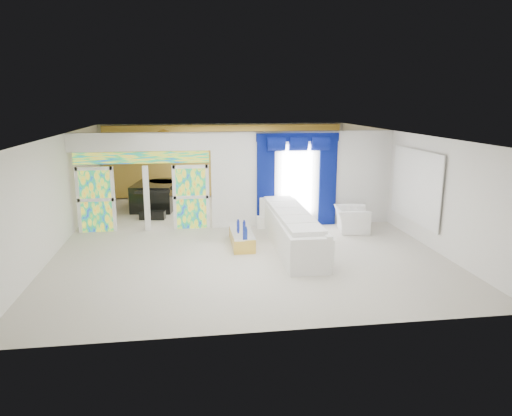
{
  "coord_description": "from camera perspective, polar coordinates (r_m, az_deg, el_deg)",
  "views": [
    {
      "loc": [
        -1.42,
        -13.35,
        3.94
      ],
      "look_at": [
        0.3,
        -1.2,
        1.1
      ],
      "focal_mm": 32.83,
      "sensor_mm": 36.0,
      "label": 1
    }
  ],
  "objects": [
    {
      "name": "blue_drape_right",
      "position": [
        15.08,
        8.73,
        3.18
      ],
      "size": [
        0.55,
        0.1,
        2.8
      ],
      "primitive_type": "cube",
      "color": "#04144B",
      "rests_on": "ground"
    },
    {
      "name": "white_sofa",
      "position": [
        12.89,
        4.38,
        -2.77
      ],
      "size": [
        1.07,
        4.62,
        0.88
      ],
      "primitive_type": "cube",
      "rotation": [
        0.0,
        0.0,
        -0.02
      ],
      "color": "white",
      "rests_on": "ground"
    },
    {
      "name": "window_pane",
      "position": [
        14.84,
        4.99,
        3.32
      ],
      "size": [
        1.0,
        0.02,
        2.3
      ],
      "primitive_type": "cube",
      "color": "white",
      "rests_on": "dividing_wall"
    },
    {
      "name": "stained_panel_right",
      "position": [
        14.65,
        -7.91,
        1.33
      ],
      "size": [
        0.95,
        0.04,
        2.0
      ],
      "primitive_type": "cube",
      "color": "#994C3F",
      "rests_on": "ground"
    },
    {
      "name": "grand_piano",
      "position": [
        17.68,
        -12.18,
        1.44
      ],
      "size": [
        1.72,
        2.09,
        0.96
      ],
      "primitive_type": "cube",
      "rotation": [
        0.0,
        0.0,
        -0.15
      ],
      "color": "black",
      "rests_on": "ground"
    },
    {
      "name": "coffee_table",
      "position": [
        13.03,
        -1.75,
        -3.7
      ],
      "size": [
        0.6,
        1.73,
        0.38
      ],
      "primitive_type": "cube",
      "rotation": [
        0.0,
        0.0,
        -0.02
      ],
      "color": "gold",
      "rests_on": "ground"
    },
    {
      "name": "dividing_wall",
      "position": [
        14.99,
        5.84,
        3.59
      ],
      "size": [
        5.7,
        0.18,
        3.0
      ],
      "primitive_type": "cube",
      "color": "white",
      "rests_on": "ground"
    },
    {
      "name": "console_table",
      "position": [
        14.81,
        2.28,
        -1.65
      ],
      "size": [
        1.15,
        0.39,
        0.38
      ],
      "primitive_type": "cube",
      "rotation": [
        0.0,
        0.0,
        -0.03
      ],
      "color": "white",
      "rests_on": "ground"
    },
    {
      "name": "blue_pelmet",
      "position": [
        14.65,
        5.13,
        8.59
      ],
      "size": [
        2.6,
        0.12,
        0.25
      ],
      "primitive_type": "cube",
      "color": "#04144B",
      "rests_on": "dividing_wall"
    },
    {
      "name": "table_lamp",
      "position": [
        14.64,
        1.14,
        0.12
      ],
      "size": [
        0.36,
        0.36,
        0.58
      ],
      "primitive_type": "cylinder",
      "color": "silver",
      "rests_on": "console_table"
    },
    {
      "name": "tv_console",
      "position": [
        17.28,
        -18.43,
        0.65
      ],
      "size": [
        0.67,
        0.62,
        0.87
      ],
      "primitive_type": "cube",
      "rotation": [
        0.0,
        0.0,
        0.15
      ],
      "color": "#A97A54",
      "rests_on": "ground"
    },
    {
      "name": "dividing_header",
      "position": [
        14.47,
        -13.83,
        7.84
      ],
      "size": [
        4.3,
        0.18,
        0.55
      ],
      "primitive_type": "cube",
      "color": "white",
      "rests_on": "dividing_wall"
    },
    {
      "name": "chandelier",
      "position": [
        16.83,
        -11.15,
        8.39
      ],
      "size": [
        0.6,
        0.6,
        0.6
      ],
      "primitive_type": "sphere",
      "color": "gold",
      "rests_on": "ceiling"
    },
    {
      "name": "gold_curtains",
      "position": [
        19.46,
        -3.83,
        5.8
      ],
      "size": [
        9.7,
        0.12,
        2.9
      ],
      "primitive_type": "cube",
      "color": "#B1832A",
      "rests_on": "ground"
    },
    {
      "name": "blue_drape_left",
      "position": [
        14.63,
        1.19,
        3.03
      ],
      "size": [
        0.55,
        0.1,
        2.8
      ],
      "primitive_type": "cube",
      "color": "#04144B",
      "rests_on": "ground"
    },
    {
      "name": "armchair",
      "position": [
        14.64,
        11.57,
        -1.37
      ],
      "size": [
        1.18,
        1.29,
        0.74
      ],
      "primitive_type": "imported",
      "rotation": [
        0.0,
        0.0,
        1.39
      ],
      "color": "white",
      "rests_on": "ground"
    },
    {
      "name": "decanters",
      "position": [
        12.8,
        -1.55,
        -2.54
      ],
      "size": [
        0.19,
        1.19,
        0.28
      ],
      "color": "navy",
      "rests_on": "coffee_table"
    },
    {
      "name": "stained_transom",
      "position": [
        14.52,
        -13.73,
        5.98
      ],
      "size": [
        4.0,
        0.05,
        0.35
      ],
      "primitive_type": "cube",
      "color": "#994C3F",
      "rests_on": "dividing_header"
    },
    {
      "name": "piano_bench",
      "position": [
        16.19,
        -12.5,
        -0.86
      ],
      "size": [
        0.88,
        0.45,
        0.28
      ],
      "primitive_type": "cube",
      "rotation": [
        0.0,
        0.0,
        -0.15
      ],
      "color": "black",
      "rests_on": "ground"
    },
    {
      "name": "floor",
      "position": [
        13.99,
        -1.91,
        -3.33
      ],
      "size": [
        12.0,
        12.0,
        0.0
      ],
      "primitive_type": "plane",
      "color": "#B7AF9E",
      "rests_on": "ground"
    },
    {
      "name": "wall_mirror",
      "position": [
        14.1,
        18.92,
        2.56
      ],
      "size": [
        0.04,
        2.7,
        1.9
      ],
      "primitive_type": "cube",
      "color": "white",
      "rests_on": "ground"
    },
    {
      "name": "stained_panel_left",
      "position": [
        14.93,
        -18.92,
        0.96
      ],
      "size": [
        0.95,
        0.04,
        2.0
      ],
      "primitive_type": "cube",
      "color": "#994C3F",
      "rests_on": "ground"
    }
  ]
}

